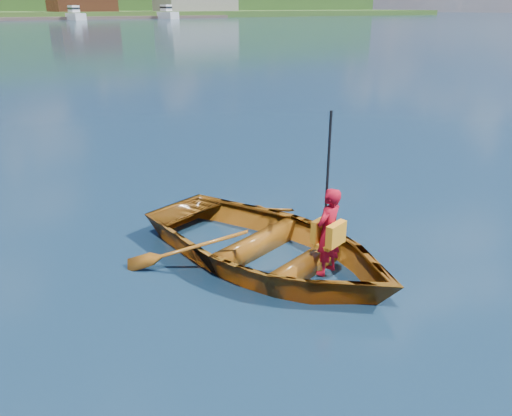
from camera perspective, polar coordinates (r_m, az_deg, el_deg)
ground at (r=7.49m, az=-0.37°, el=-5.03°), size 600.00×600.00×0.00m
rowboat at (r=7.08m, az=1.27°, el=-4.25°), size 3.91×4.73×0.85m
child_paddler at (r=6.54m, az=8.25°, el=-2.68°), size 0.50×0.42×2.13m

